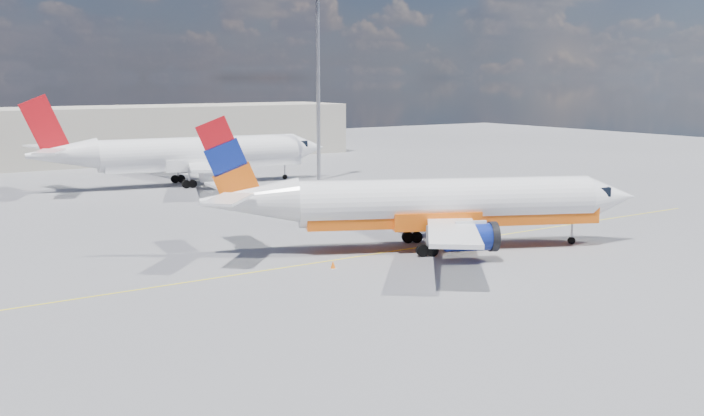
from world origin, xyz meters
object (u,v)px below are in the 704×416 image
second_jet (191,155)px  main_jet (432,204)px  traffic_cone (333,265)px  gse_tug (559,209)px

second_jet → main_jet: bearing=-81.6°
traffic_cone → gse_tug: bearing=10.0°
second_jet → traffic_cone: 43.85m
second_jet → traffic_cone: second_jet is taller
second_jet → traffic_cone: bearing=-93.7°
second_jet → gse_tug: (18.42, -38.32, -2.67)m
gse_tug → traffic_cone: 26.81m
second_jet → traffic_cone: (-7.97, -42.99, -3.25)m
main_jet → second_jet: second_jet is taller
main_jet → second_jet: 41.91m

